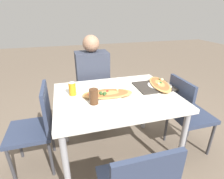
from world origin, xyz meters
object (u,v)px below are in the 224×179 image
chair_far_seated (92,89)px  dining_table (116,102)px  person_seated (93,76)px  pizza_main (108,94)px  pizza_second (160,84)px  drink_glass (94,97)px  chair_side_right (187,112)px  chair_side_left (36,125)px  soda_can (72,89)px

chair_far_seated → dining_table: bearing=98.1°
chair_far_seated → person_seated: (-0.00, -0.11, 0.23)m
dining_table → pizza_main: size_ratio=2.33×
dining_table → pizza_second: (0.50, 0.08, 0.10)m
person_seated → pizza_main: bearing=92.3°
pizza_main → drink_glass: 0.19m
chair_far_seated → chair_side_right: 1.23m
chair_far_seated → chair_side_right: same height
chair_side_left → chair_side_right: (1.52, -0.19, 0.00)m
chair_far_seated → chair_side_left: (-0.65, -0.68, 0.00)m
dining_table → pizza_main: 0.13m
chair_side_left → pizza_main: size_ratio=1.78×
dining_table → soda_can: 0.43m
dining_table → chair_side_left: chair_side_left is taller
chair_far_seated → pizza_second: 0.97m
chair_side_left → chair_far_seated: bearing=-43.7°
pizza_main → chair_far_seated: bearing=92.0°
pizza_main → pizza_second: size_ratio=1.05×
chair_side_left → chair_side_right: bearing=-97.0°
soda_can → pizza_second: bearing=-2.3°
dining_table → chair_side_left: 0.79m
chair_side_left → pizza_main: 0.74m
pizza_second → chair_side_right: bearing=-33.7°
drink_glass → chair_far_seated: bearing=82.1°
dining_table → person_seated: (-0.11, 0.66, 0.04)m
drink_glass → pizza_second: (0.74, 0.19, -0.05)m
chair_side_left → chair_side_right: 1.53m
dining_table → person_seated: person_seated is taller
dining_table → pizza_main: (-0.08, 0.00, 0.10)m
chair_side_left → drink_glass: 0.65m
chair_side_left → person_seated: 0.89m
person_seated → soda_can: person_seated is taller
chair_far_seated → chair_side_right: (0.87, -0.87, 0.00)m
soda_can → pizza_second: soda_can is taller
dining_table → drink_glass: (-0.23, -0.11, 0.14)m
drink_glass → chair_side_left: bearing=159.3°
drink_glass → dining_table: bearing=25.2°
chair_side_right → soda_can: bearing=-100.2°
chair_side_left → person_seated: size_ratio=0.71×
person_seated → pizza_main: person_seated is taller
pizza_second → chair_side_left: bearing=179.4°
dining_table → pizza_second: pizza_second is taller
chair_far_seated → pizza_main: 0.82m
chair_far_seated → drink_glass: (-0.12, -0.88, 0.33)m
dining_table → chair_far_seated: (-0.11, 0.77, -0.18)m
drink_glass → chair_side_right: bearing=0.8°
person_seated → drink_glass: person_seated is taller
dining_table → chair_side_right: chair_side_right is taller
chair_side_left → pizza_main: (0.68, -0.09, 0.28)m
pizza_second → drink_glass: bearing=-165.8°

